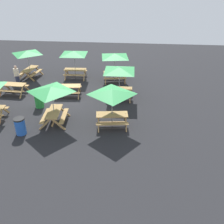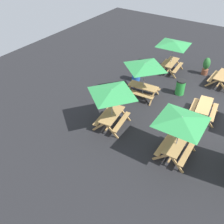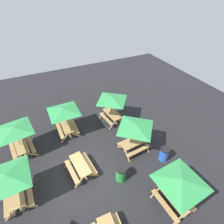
% 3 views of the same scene
% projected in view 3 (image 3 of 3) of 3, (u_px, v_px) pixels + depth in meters
% --- Properties ---
extents(ground_plane, '(31.76, 31.76, 0.00)m').
position_uv_depth(ground_plane, '(86.00, 173.00, 10.57)').
color(ground_plane, '#232326').
rests_on(ground_plane, ground).
extents(picnic_table_0, '(2.82, 2.82, 2.34)m').
position_uv_depth(picnic_table_0, '(180.00, 183.00, 7.89)').
color(picnic_table_0, tan).
rests_on(picnic_table_0, ground).
extents(picnic_table_2, '(2.24, 2.24, 2.34)m').
position_uv_depth(picnic_table_2, '(112.00, 101.00, 13.23)').
color(picnic_table_2, tan).
rests_on(picnic_table_2, ground).
extents(picnic_table_3, '(2.83, 2.83, 2.34)m').
position_uv_depth(picnic_table_3, '(64.00, 112.00, 12.10)').
color(picnic_table_3, tan).
rests_on(picnic_table_3, ground).
extents(picnic_table_5, '(2.83, 2.83, 2.34)m').
position_uv_depth(picnic_table_5, '(7.00, 179.00, 8.07)').
color(picnic_table_5, tan).
rests_on(picnic_table_5, ground).
extents(picnic_table_6, '(2.15, 2.15, 2.34)m').
position_uv_depth(picnic_table_6, '(135.00, 128.00, 10.79)').
color(picnic_table_6, tan).
rests_on(picnic_table_6, ground).
extents(picnic_table_7, '(2.80, 2.80, 2.34)m').
position_uv_depth(picnic_table_7, '(14.00, 131.00, 10.60)').
color(picnic_table_7, tan).
rests_on(picnic_table_7, ground).
extents(picnic_table_8, '(1.94, 1.70, 0.81)m').
position_uv_depth(picnic_table_8, '(80.00, 166.00, 10.29)').
color(picnic_table_8, tan).
rests_on(picnic_table_8, ground).
extents(trash_bin_blue, '(0.59, 0.59, 0.98)m').
position_uv_depth(trash_bin_blue, '(164.00, 154.00, 11.07)').
color(trash_bin_blue, blue).
rests_on(trash_bin_blue, ground).
extents(trash_bin_green, '(0.59, 0.59, 0.98)m').
position_uv_depth(trash_bin_green, '(121.00, 174.00, 9.95)').
color(trash_bin_green, green).
rests_on(trash_bin_green, ground).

